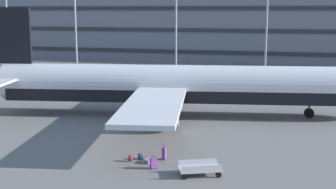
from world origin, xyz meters
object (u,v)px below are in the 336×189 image
(airliner, at_px, (170,85))
(suitcase_large, at_px, (149,161))
(suitcase_red, at_px, (164,153))
(backpack_navy, at_px, (131,158))
(suitcase_upright, at_px, (153,163))
(baggage_cart, at_px, (200,169))
(backpack_scuffed, at_px, (140,156))

(airliner, distance_m, suitcase_large, 14.42)
(airliner, height_order, suitcase_red, airliner)
(airliner, distance_m, backpack_navy, 14.35)
(suitcase_upright, xyz_separation_m, baggage_cart, (3.09, -0.47, 0.05))
(airliner, relative_size, suitcase_upright, 46.50)
(airliner, bearing_deg, suitcase_upright, -80.36)
(backpack_scuffed, height_order, baggage_cart, baggage_cart)
(suitcase_upright, bearing_deg, airliner, 99.64)
(airliner, bearing_deg, baggage_cart, -70.03)
(suitcase_large, bearing_deg, backpack_scuffed, 147.64)
(backpack_navy, bearing_deg, suitcase_red, 24.11)
(suitcase_upright, distance_m, baggage_cart, 3.13)
(backpack_navy, relative_size, backpack_scuffed, 1.00)
(suitcase_upright, xyz_separation_m, suitcase_large, (-0.60, 1.06, -0.24))
(suitcase_upright, distance_m, suitcase_red, 1.94)
(airliner, xyz_separation_m, baggage_cart, (5.65, -15.55, -2.46))
(suitcase_red, height_order, backpack_navy, suitcase_red)
(suitcase_large, distance_m, backpack_navy, 1.27)
(suitcase_upright, bearing_deg, backpack_scuffed, 131.44)
(airliner, relative_size, suitcase_large, 47.83)
(suitcase_large, xyz_separation_m, backpack_navy, (-1.26, -0.07, 0.08))
(airliner, relative_size, backpack_scuffed, 78.00)
(suitcase_red, xyz_separation_m, backpack_navy, (-2.09, -0.93, -0.23))
(suitcase_upright, relative_size, backpack_navy, 1.68)
(suitcase_upright, bearing_deg, suitcase_large, 119.72)
(suitcase_red, bearing_deg, suitcase_large, -133.42)
(backpack_navy, bearing_deg, suitcase_upright, -27.93)
(backpack_navy, height_order, backpack_scuffed, backpack_scuffed)
(suitcase_upright, xyz_separation_m, suitcase_red, (0.22, 1.92, 0.07))
(backpack_navy, bearing_deg, suitcase_large, 2.97)
(suitcase_red, relative_size, backpack_navy, 2.14)
(suitcase_upright, height_order, suitcase_large, suitcase_upright)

